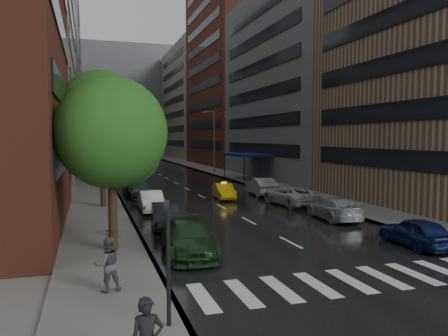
# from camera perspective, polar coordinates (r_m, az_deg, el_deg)

# --- Properties ---
(ground) EXTENTS (220.00, 220.00, 0.00)m
(ground) POSITION_cam_1_polar(r_m,az_deg,el_deg) (19.03, 14.10, -12.15)
(ground) COLOR gray
(ground) RESTS_ON ground
(road) EXTENTS (14.00, 140.00, 0.01)m
(road) POSITION_cam_1_polar(r_m,az_deg,el_deg) (66.48, -8.96, -0.58)
(road) COLOR black
(road) RESTS_ON ground
(sidewalk_left) EXTENTS (4.00, 140.00, 0.15)m
(sidewalk_left) POSITION_cam_1_polar(r_m,az_deg,el_deg) (65.78, -16.74, -0.69)
(sidewalk_left) COLOR gray
(sidewalk_left) RESTS_ON ground
(sidewalk_right) EXTENTS (4.00, 140.00, 0.15)m
(sidewalk_right) POSITION_cam_1_polar(r_m,az_deg,el_deg) (68.36, -1.48, -0.35)
(sidewalk_right) COLOR gray
(sidewalk_right) RESTS_ON ground
(crosswalk) EXTENTS (13.15, 2.80, 0.01)m
(crosswalk) POSITION_cam_1_polar(r_m,az_deg,el_deg) (17.54, 18.18, -13.59)
(crosswalk) COLOR silver
(crosswalk) RESTS_ON ground
(buildings_left) EXTENTS (8.00, 108.00, 38.00)m
(buildings_left) POSITION_cam_1_polar(r_m,az_deg,el_deg) (75.32, -21.73, 11.91)
(buildings_left) COLOR maroon
(buildings_left) RESTS_ON ground
(buildings_right) EXTENTS (8.05, 109.10, 36.00)m
(buildings_right) POSITION_cam_1_polar(r_m,az_deg,el_deg) (76.97, 1.50, 11.30)
(buildings_right) COLOR #937A5B
(buildings_right) RESTS_ON ground
(building_far) EXTENTS (40.00, 14.00, 32.00)m
(building_far) POSITION_cam_1_polar(r_m,az_deg,el_deg) (134.35, -13.31, 8.48)
(building_far) COLOR slate
(building_far) RESTS_ON ground
(tree_near) EXTENTS (5.02, 5.02, 7.99)m
(tree_near) POSITION_cam_1_polar(r_m,az_deg,el_deg) (20.14, -14.51, 4.48)
(tree_near) COLOR #382619
(tree_near) RESTS_ON ground
(tree_mid) EXTENTS (6.37, 6.37, 10.15)m
(tree_mid) POSITION_cam_1_polar(r_m,az_deg,el_deg) (33.41, -15.69, 6.76)
(tree_mid) COLOR #382619
(tree_mid) RESTS_ON ground
(tree_far) EXTENTS (4.90, 4.90, 7.80)m
(tree_far) POSITION_cam_1_polar(r_m,az_deg,el_deg) (48.42, -16.17, 3.94)
(tree_far) COLOR #382619
(tree_far) RESTS_ON ground
(taxi) EXTENTS (1.79, 4.15, 1.33)m
(taxi) POSITION_cam_1_polar(r_m,az_deg,el_deg) (37.42, -0.02, -3.05)
(taxi) COLOR yellow
(taxi) RESTS_ON ground
(parked_cars_left) EXTENTS (2.44, 29.77, 1.52)m
(parked_cars_left) POSITION_cam_1_polar(r_m,az_deg,el_deg) (32.30, -9.69, -4.09)
(parked_cars_left) COLOR #173419
(parked_cars_left) RESTS_ON ground
(parked_cars_right) EXTENTS (2.97, 24.38, 1.61)m
(parked_cars_right) POSITION_cam_1_polar(r_m,az_deg,el_deg) (32.18, 10.70, -4.11)
(parked_cars_right) COLOR #0E1842
(parked_cars_right) RESTS_ON ground
(ped_black_umbrella) EXTENTS (1.01, 0.98, 2.09)m
(ped_black_umbrella) POSITION_cam_1_polar(r_m,az_deg,el_deg) (15.19, -14.98, -10.93)
(ped_black_umbrella) COLOR #49484D
(ped_black_umbrella) RESTS_ON sidewalk_left
(traffic_light) EXTENTS (0.18, 0.15, 3.45)m
(traffic_light) POSITION_cam_1_polar(r_m,az_deg,el_deg) (12.02, -7.29, -10.62)
(traffic_light) COLOR black
(traffic_light) RESTS_ON sidewalk_left
(street_lamp_left) EXTENTS (1.74, 0.22, 9.00)m
(street_lamp_left) POSITION_cam_1_polar(r_m,az_deg,el_deg) (45.61, -14.98, 3.40)
(street_lamp_left) COLOR gray
(street_lamp_left) RESTS_ON sidewalk_left
(street_lamp_right) EXTENTS (1.74, 0.22, 9.00)m
(street_lamp_right) POSITION_cam_1_polar(r_m,az_deg,el_deg) (63.00, -1.36, 3.67)
(street_lamp_right) COLOR gray
(street_lamp_right) RESTS_ON sidewalk_right
(awning) EXTENTS (4.00, 8.00, 3.12)m
(awning) POSITION_cam_1_polar(r_m,az_deg,el_deg) (53.92, 2.86, 1.74)
(awning) COLOR navy
(awning) RESTS_ON sidewalk_right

